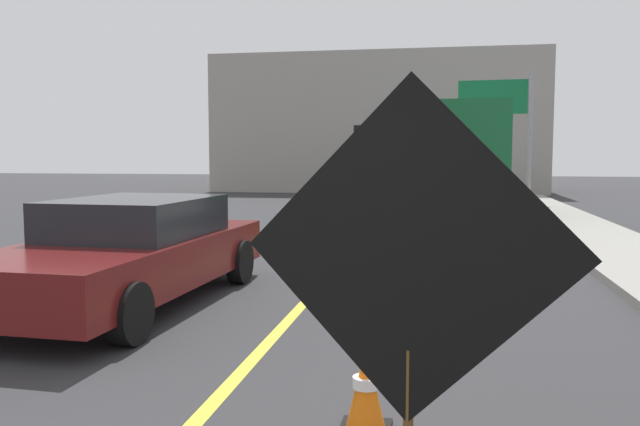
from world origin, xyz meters
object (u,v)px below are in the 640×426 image
(roadwork_sign, at_px, (410,261))
(box_truck, at_px, (467,157))
(arrow_board_trailer, at_px, (384,212))
(traffic_cone_far_lane, at_px, (371,248))
(pickup_car, at_px, (130,251))
(traffic_cone_mid_lane, at_px, (379,289))
(traffic_cone_near_sign, at_px, (366,389))
(highway_guide_sign, at_px, (509,116))
(traffic_cone_curbside, at_px, (382,229))

(roadwork_sign, height_order, box_truck, box_truck)
(arrow_board_trailer, distance_m, traffic_cone_far_lane, 5.65)
(box_truck, relative_size, pickup_car, 1.55)
(box_truck, height_order, pickup_car, box_truck)
(box_truck, distance_m, traffic_cone_mid_lane, 13.92)
(traffic_cone_near_sign, relative_size, traffic_cone_mid_lane, 0.92)
(traffic_cone_near_sign, bearing_deg, traffic_cone_far_lane, 95.65)
(highway_guide_sign, bearing_deg, pickup_car, -109.73)
(traffic_cone_mid_lane, distance_m, traffic_cone_curbside, 6.43)
(traffic_cone_far_lane, bearing_deg, highway_guide_sign, 76.07)
(roadwork_sign, height_order, traffic_cone_near_sign, roadwork_sign)
(traffic_cone_near_sign, relative_size, traffic_cone_curbside, 0.95)
(traffic_cone_mid_lane, bearing_deg, highway_guide_sign, 79.87)
(roadwork_sign, xyz_separation_m, arrow_board_trailer, (-1.26, 13.75, -0.99))
(highway_guide_sign, distance_m, traffic_cone_far_lane, 15.74)
(pickup_car, height_order, traffic_cone_curbside, pickup_car)
(arrow_board_trailer, xyz_separation_m, box_truck, (2.26, 4.79, 1.38))
(traffic_cone_far_lane, bearing_deg, roadwork_sign, -82.83)
(traffic_cone_curbside, bearing_deg, traffic_cone_far_lane, -88.66)
(pickup_car, bearing_deg, traffic_cone_near_sign, -44.26)
(box_truck, height_order, traffic_cone_curbside, box_truck)
(arrow_board_trailer, height_order, traffic_cone_near_sign, arrow_board_trailer)
(arrow_board_trailer, relative_size, highway_guide_sign, 0.54)
(box_truck, distance_m, traffic_cone_curbside, 7.79)
(box_truck, xyz_separation_m, traffic_cone_mid_lane, (-1.57, -13.75, -1.53))
(roadwork_sign, bearing_deg, traffic_cone_near_sign, 103.93)
(arrow_board_trailer, distance_m, traffic_cone_mid_lane, 8.98)
(arrow_board_trailer, xyz_separation_m, traffic_cone_mid_lane, (0.69, -8.95, -0.15))
(roadwork_sign, xyz_separation_m, traffic_cone_mid_lane, (-0.57, 4.79, -1.14))
(pickup_car, xyz_separation_m, traffic_cone_mid_lane, (3.27, -0.05, -0.37))
(roadwork_sign, bearing_deg, pickup_car, 128.40)
(arrow_board_trailer, xyz_separation_m, traffic_cone_near_sign, (0.90, -12.29, -0.18))
(traffic_cone_mid_lane, bearing_deg, box_truck, 83.50)
(traffic_cone_curbside, bearing_deg, traffic_cone_near_sign, -85.72)
(traffic_cone_far_lane, xyz_separation_m, traffic_cone_curbside, (-0.07, 3.10, -0.02))
(roadwork_sign, relative_size, arrow_board_trailer, 0.86)
(pickup_car, relative_size, traffic_cone_near_sign, 8.21)
(arrow_board_trailer, relative_size, traffic_cone_curbside, 4.15)
(pickup_car, bearing_deg, arrow_board_trailer, 73.81)
(traffic_cone_far_lane, bearing_deg, pickup_car, -131.00)
(pickup_car, xyz_separation_m, highway_guide_sign, (6.54, 18.23, 2.72))
(highway_guide_sign, bearing_deg, traffic_cone_mid_lane, -100.13)
(pickup_car, xyz_separation_m, traffic_cone_far_lane, (2.82, 3.25, -0.36))
(traffic_cone_mid_lane, bearing_deg, traffic_cone_far_lane, 97.73)
(traffic_cone_mid_lane, height_order, traffic_cone_far_lane, traffic_cone_far_lane)
(traffic_cone_curbside, bearing_deg, traffic_cone_mid_lane, -85.35)
(box_truck, height_order, traffic_cone_far_lane, box_truck)
(pickup_car, relative_size, traffic_cone_mid_lane, 7.58)
(roadwork_sign, xyz_separation_m, highway_guide_sign, (2.70, 23.08, 1.95))
(traffic_cone_near_sign, bearing_deg, arrow_board_trailer, 94.18)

